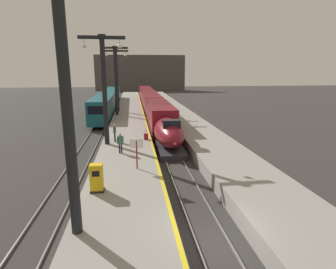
% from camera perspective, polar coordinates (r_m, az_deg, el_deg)
% --- Properties ---
extents(ground_plane, '(260.00, 260.00, 0.00)m').
position_cam_1_polar(ground_plane, '(13.37, 9.52, -21.98)').
color(ground_plane, '#33302D').
extents(platform_left, '(4.80, 110.00, 1.05)m').
position_cam_1_polar(platform_left, '(35.89, -8.26, 1.55)').
color(platform_left, gray).
rests_on(platform_left, ground).
extents(platform_right, '(4.80, 110.00, 1.05)m').
position_cam_1_polar(platform_right, '(36.65, 4.51, 1.89)').
color(platform_right, gray).
rests_on(platform_right, ground).
extents(platform_left_safety_stripe, '(0.20, 107.80, 0.01)m').
position_cam_1_polar(platform_left_safety_stripe, '(35.82, -4.64, 2.48)').
color(platform_left_safety_stripe, yellow).
rests_on(platform_left_safety_stripe, platform_left).
extents(rail_main_left, '(0.08, 110.00, 0.12)m').
position_cam_1_polar(rail_main_left, '(38.76, -3.31, 1.82)').
color(rail_main_left, slate).
rests_on(rail_main_left, ground).
extents(rail_main_right, '(0.08, 110.00, 0.12)m').
position_cam_1_polar(rail_main_right, '(38.89, -1.10, 1.88)').
color(rail_main_right, slate).
rests_on(rail_main_right, ground).
extents(rail_secondary_left, '(0.08, 110.00, 0.12)m').
position_cam_1_polar(rail_secondary_left, '(39.05, -15.25, 1.46)').
color(rail_secondary_left, slate).
rests_on(rail_secondary_left, ground).
extents(rail_secondary_right, '(0.08, 110.00, 0.12)m').
position_cam_1_polar(rail_secondary_right, '(38.87, -13.06, 1.53)').
color(rail_secondary_right, slate).
rests_on(rail_secondary_right, ground).
extents(highspeed_train_main, '(2.92, 57.58, 3.60)m').
position_cam_1_polar(highspeed_train_main, '(50.40, -3.48, 6.62)').
color(highspeed_train_main, maroon).
rests_on(highspeed_train_main, ground).
extents(regional_train_adjacent, '(2.85, 36.60, 3.80)m').
position_cam_1_polar(regional_train_adjacent, '(54.31, -12.40, 7.00)').
color(regional_train_adjacent, '#145660').
rests_on(regional_train_adjacent, ground).
extents(station_column_near, '(4.00, 0.68, 10.26)m').
position_cam_1_polar(station_column_near, '(10.91, -20.83, 9.61)').
color(station_column_near, black).
rests_on(station_column_near, platform_left).
extents(station_column_mid, '(4.00, 0.68, 9.68)m').
position_cam_1_polar(station_column_mid, '(25.10, -13.31, 10.94)').
color(station_column_mid, black).
rests_on(station_column_mid, platform_left).
extents(station_column_far, '(4.00, 0.68, 10.24)m').
position_cam_1_polar(station_column_far, '(42.60, -10.99, 12.21)').
color(station_column_far, black).
rests_on(station_column_far, platform_left).
extents(station_column_distant, '(4.00, 0.68, 10.06)m').
position_cam_1_polar(station_column_distant, '(46.28, -10.71, 12.16)').
color(station_column_distant, black).
rests_on(station_column_distant, platform_left).
extents(passenger_near_edge, '(0.25, 0.57, 1.69)m').
position_cam_1_polar(passenger_near_edge, '(26.42, -11.15, 0.62)').
color(passenger_near_edge, '#23232D').
rests_on(passenger_near_edge, platform_left).
extents(passenger_mid_platform, '(0.54, 0.34, 1.69)m').
position_cam_1_polar(passenger_mid_platform, '(22.57, -10.01, -1.46)').
color(passenger_mid_platform, '#23232D').
rests_on(passenger_mid_platform, platform_left).
extents(rolling_suitcase, '(0.40, 0.22, 0.98)m').
position_cam_1_polar(rolling_suitcase, '(26.94, -4.65, -0.42)').
color(rolling_suitcase, maroon).
rests_on(rolling_suitcase, platform_left).
extents(ticket_machine_yellow, '(0.76, 0.62, 1.60)m').
position_cam_1_polar(ticket_machine_yellow, '(15.85, -14.76, -9.02)').
color(ticket_machine_yellow, yellow).
rests_on(ticket_machine_yellow, platform_left).
extents(departure_info_board, '(0.90, 0.10, 2.12)m').
position_cam_1_polar(departure_info_board, '(18.68, -6.62, -2.78)').
color(departure_info_board, maroon).
rests_on(departure_info_board, platform_left).
extents(terminus_back_wall, '(36.00, 2.00, 14.00)m').
position_cam_1_polar(terminus_back_wall, '(112.47, -5.80, 12.75)').
color(terminus_back_wall, '#4C4742').
rests_on(terminus_back_wall, ground).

